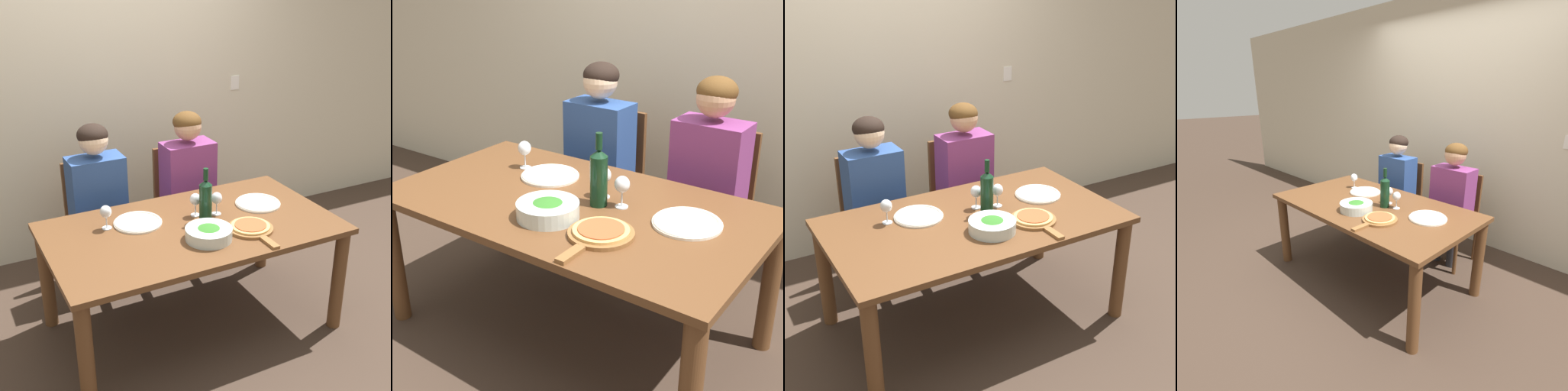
{
  "view_description": "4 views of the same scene",
  "coord_description": "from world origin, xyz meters",
  "views": [
    {
      "loc": [
        -1.34,
        -2.66,
        2.22
      ],
      "look_at": [
        0.03,
        0.02,
        0.92
      ],
      "focal_mm": 50.0,
      "sensor_mm": 36.0,
      "label": 1
    },
    {
      "loc": [
        1.38,
        -1.84,
        1.76
      ],
      "look_at": [
        0.09,
        -0.01,
        0.78
      ],
      "focal_mm": 50.0,
      "sensor_mm": 36.0,
      "label": 2
    },
    {
      "loc": [
        -1.44,
        -2.56,
        2.19
      ],
      "look_at": [
        0.09,
        0.08,
        0.83
      ],
      "focal_mm": 50.0,
      "sensor_mm": 36.0,
      "label": 3
    },
    {
      "loc": [
        1.8,
        -1.77,
        1.68
      ],
      "look_at": [
        -0.09,
        0.09,
        0.77
      ],
      "focal_mm": 28.0,
      "sensor_mm": 36.0,
      "label": 4
    }
  ],
  "objects": [
    {
      "name": "chair_right",
      "position": [
        0.34,
        0.84,
        0.49
      ],
      "size": [
        0.42,
        0.42,
        0.91
      ],
      "color": "brown",
      "rests_on": "ground"
    },
    {
      "name": "ground_plane",
      "position": [
        0.0,
        0.0,
        0.0
      ],
      "size": [
        40.0,
        40.0,
        0.0
      ],
      "primitive_type": "plane",
      "color": "#3D2D23"
    },
    {
      "name": "dinner_plate_right",
      "position": [
        0.53,
        0.09,
        0.74
      ],
      "size": [
        0.3,
        0.3,
        0.02
      ],
      "color": "silver",
      "rests_on": "dining_table"
    },
    {
      "name": "pizza_on_board",
      "position": [
        0.29,
        -0.21,
        0.74
      ],
      "size": [
        0.28,
        0.42,
        0.04
      ],
      "color": "brown",
      "rests_on": "dining_table"
    },
    {
      "name": "back_wall",
      "position": [
        0.0,
        1.38,
        1.35
      ],
      "size": [
        10.0,
        0.06,
        2.7
      ],
      "color": "beige",
      "rests_on": "ground"
    },
    {
      "name": "person_man",
      "position": [
        0.34,
        0.73,
        0.74
      ],
      "size": [
        0.47,
        0.51,
        1.22
      ],
      "color": "#28282D",
      "rests_on": "ground"
    },
    {
      "name": "broccoli_bowl",
      "position": [
        0.01,
        -0.2,
        0.77
      ],
      "size": [
        0.28,
        0.28,
        0.08
      ],
      "color": "silver",
      "rests_on": "dining_table"
    },
    {
      "name": "dining_table",
      "position": [
        0.0,
        0.0,
        0.62
      ],
      "size": [
        1.77,
        0.99,
        0.73
      ],
      "color": "brown",
      "rests_on": "ground"
    },
    {
      "name": "person_woman",
      "position": [
        -0.36,
        0.73,
        0.74
      ],
      "size": [
        0.47,
        0.51,
        1.22
      ],
      "color": "#28282D",
      "rests_on": "ground"
    },
    {
      "name": "dinner_plate_left",
      "position": [
        -0.28,
        0.18,
        0.74
      ],
      "size": [
        0.3,
        0.3,
        0.02
      ],
      "color": "silver",
      "rests_on": "dining_table"
    },
    {
      "name": "wine_glass_centre",
      "position": [
        0.09,
        0.12,
        0.83
      ],
      "size": [
        0.07,
        0.07,
        0.15
      ],
      "color": "silver",
      "rests_on": "dining_table"
    },
    {
      "name": "wine_glass_right",
      "position": [
        0.21,
        0.08,
        0.83
      ],
      "size": [
        0.07,
        0.07,
        0.15
      ],
      "color": "silver",
      "rests_on": "dining_table"
    },
    {
      "name": "wine_bottle",
      "position": [
        0.11,
        0.04,
        0.87
      ],
      "size": [
        0.08,
        0.08,
        0.34
      ],
      "color": "black",
      "rests_on": "dining_table"
    },
    {
      "name": "wine_glass_left",
      "position": [
        -0.47,
        0.2,
        0.83
      ],
      "size": [
        0.07,
        0.07,
        0.15
      ],
      "color": "silver",
      "rests_on": "dining_table"
    },
    {
      "name": "chair_left",
      "position": [
        -0.36,
        0.84,
        0.49
      ],
      "size": [
        0.42,
        0.42,
        0.91
      ],
      "color": "brown",
      "rests_on": "ground"
    }
  ]
}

